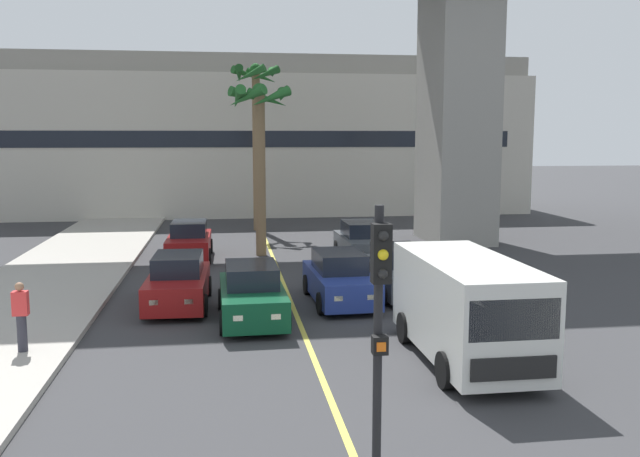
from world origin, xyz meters
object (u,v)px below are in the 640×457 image
object	(u,v)px
car_queue_third	(178,283)
car_queue_fifth	(340,279)
delivery_van	(466,306)
palm_tree_near_median	(256,106)
car_queue_fourth	(189,242)
car_queue_second	(252,295)
pedestrian_far_along	(21,315)
car_queue_sixth	(362,242)
palm_tree_mid_median	(259,125)
car_queue_front	(399,272)
traffic_light_median_near	(379,320)

from	to	relation	value
car_queue_third	car_queue_fifth	world-z (taller)	same
delivery_van	palm_tree_near_median	size ratio (longest dim) A/B	0.59
car_queue_fourth	palm_tree_near_median	world-z (taller)	palm_tree_near_median
car_queue_second	pedestrian_far_along	xyz separation A→B (m)	(-5.37, -2.49, 0.28)
car_queue_second	car_queue_third	distance (m)	2.85
car_queue_fifth	car_queue_sixth	xyz separation A→B (m)	(2.12, 7.10, 0.00)
car_queue_second	delivery_van	xyz separation A→B (m)	(4.62, -4.17, 0.57)
palm_tree_mid_median	car_queue_front	bearing A→B (deg)	-62.95
car_queue_front	palm_tree_near_median	xyz separation A→B (m)	(-3.79, 15.83, 5.92)
delivery_van	car_queue_fourth	bearing A→B (deg)	115.74
palm_tree_mid_median	car_queue_fourth	bearing A→B (deg)	-171.31
car_queue_sixth	pedestrian_far_along	xyz separation A→B (m)	(-10.24, -11.29, 0.28)
car_queue_front	car_queue_third	distance (m)	6.98
traffic_light_median_near	palm_tree_near_median	world-z (taller)	palm_tree_near_median
car_queue_front	car_queue_fourth	distance (m)	10.23
car_queue_third	pedestrian_far_along	size ratio (longest dim) A/B	2.56
car_queue_fourth	traffic_light_median_near	bearing A→B (deg)	-80.29
traffic_light_median_near	palm_tree_near_median	size ratio (longest dim) A/B	0.47
palm_tree_near_median	pedestrian_far_along	distance (m)	22.51
car_queue_sixth	delivery_van	xyz separation A→B (m)	(-0.25, -12.97, 0.57)
car_queue_sixth	palm_tree_mid_median	size ratio (longest dim) A/B	0.57
car_queue_second	car_queue_fourth	bearing A→B (deg)	102.41
palm_tree_near_median	palm_tree_mid_median	distance (m)	8.01
traffic_light_median_near	car_queue_fifth	bearing A→B (deg)	82.80
car_queue_third	car_queue_sixth	size ratio (longest dim) A/B	1.01
car_queue_fifth	palm_tree_near_median	size ratio (longest dim) A/B	0.47
car_queue_fifth	car_queue_fourth	bearing A→B (deg)	120.87
car_queue_fourth	car_queue_front	bearing A→B (deg)	-46.68
car_queue_fifth	delivery_van	bearing A→B (deg)	-72.29
car_queue_third	traffic_light_median_near	size ratio (longest dim) A/B	0.99
traffic_light_median_near	pedestrian_far_along	bearing A→B (deg)	130.84
car_queue_second	car_queue_fifth	distance (m)	3.23
palm_tree_near_median	palm_tree_mid_median	size ratio (longest dim) A/B	1.22
palm_tree_near_median	pedestrian_far_along	bearing A→B (deg)	-107.09
car_queue_second	car_queue_fifth	bearing A→B (deg)	31.59
traffic_light_median_near	pedestrian_far_along	world-z (taller)	traffic_light_median_near
car_queue_sixth	pedestrian_far_along	distance (m)	15.24
pedestrian_far_along	palm_tree_mid_median	bearing A→B (deg)	64.47
car_queue_fifth	car_queue_second	bearing A→B (deg)	-148.41
car_queue_second	palm_tree_mid_median	distance (m)	11.48
delivery_van	traffic_light_median_near	world-z (taller)	traffic_light_median_near
car_queue_front	car_queue_second	world-z (taller)	same
palm_tree_mid_median	pedestrian_far_along	bearing A→B (deg)	-115.53
car_queue_fifth	palm_tree_near_median	distance (m)	17.75
palm_tree_mid_median	car_queue_third	bearing A→B (deg)	-108.92
car_queue_fourth	palm_tree_mid_median	world-z (taller)	palm_tree_mid_median
car_queue_third	palm_tree_near_median	size ratio (longest dim) A/B	0.47
delivery_van	palm_tree_near_median	xyz separation A→B (m)	(-3.58, 22.51, 5.36)
traffic_light_median_near	pedestrian_far_along	size ratio (longest dim) A/B	2.59
car_queue_fourth	car_queue_fifth	bearing A→B (deg)	-59.13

